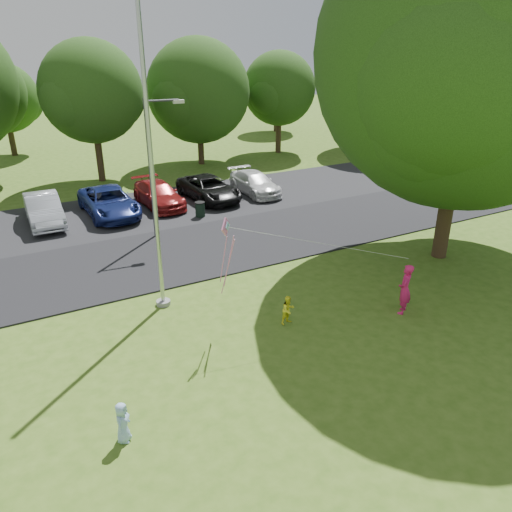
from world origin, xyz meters
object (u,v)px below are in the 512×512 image
trash_can (200,210)px  kite (231,241)px  woman (405,289)px  child_blue (123,422)px  flagpole (154,191)px  street_lamp (155,156)px  big_tree (470,63)px  child_yellow (288,310)px

trash_can → kite: size_ratio=0.14×
woman → child_blue: bearing=-29.1°
child_blue → flagpole: bearing=5.5°
flagpole → trash_can: (4.76, 8.00, -3.74)m
street_lamp → big_tree: size_ratio=0.45×
street_lamp → woman: bearing=-58.8°
street_lamp → child_yellow: street_lamp is taller
flagpole → child_blue: 7.44m
flagpole → trash_can: size_ratio=11.87×
flagpole → kite: size_ratio=1.66×
child_blue → woman: bearing=-50.0°
flagpole → trash_can: bearing=59.2°
street_lamp → flagpole: bearing=-101.4°
trash_can → big_tree: 14.08m
trash_can → kite: kite is taller
woman → child_blue: size_ratio=1.69×
big_tree → child_yellow: bearing=-170.1°
flagpole → big_tree: bearing=-8.0°
big_tree → kite: big_tree is taller
trash_can → woman: size_ratio=0.47×
flagpole → woman: 8.97m
street_lamp → kite: street_lamp is taller
flagpole → woman: flagpole is taller
trash_can → kite: 11.56m
kite → child_blue: bearing=172.7°
trash_can → woman: 12.67m
child_yellow → kite: 3.24m
woman → child_yellow: bearing=-55.1°
woman → child_yellow: woman is taller
woman → kite: (-5.66, 1.72, 2.25)m
flagpole → woman: size_ratio=5.59×
child_blue → kite: size_ratio=0.18×
big_tree → child_yellow: big_tree is taller
flagpole → trash_can: 10.03m
child_yellow → trash_can: bearing=72.7°
trash_can → woman: bearing=-79.5°
child_blue → kite: bearing=-22.4°
street_lamp → child_blue: bearing=-105.8°
flagpole → kite: 3.24m
child_yellow → street_lamp: bearing=87.3°
street_lamp → child_blue: size_ratio=6.02×
woman → street_lamp: bearing=-102.1°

